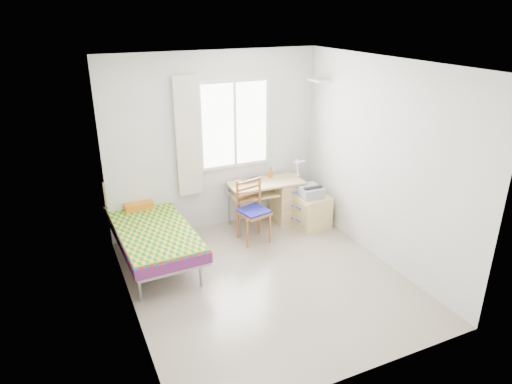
% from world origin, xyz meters
% --- Properties ---
extents(floor, '(3.50, 3.50, 0.00)m').
position_xyz_m(floor, '(0.00, 0.00, 0.00)').
color(floor, '#BCAD93').
rests_on(floor, ground).
extents(ceiling, '(3.50, 3.50, 0.00)m').
position_xyz_m(ceiling, '(0.00, 0.00, 2.60)').
color(ceiling, white).
rests_on(ceiling, wall_back).
extents(wall_back, '(3.20, 0.00, 3.20)m').
position_xyz_m(wall_back, '(0.00, 1.75, 1.30)').
color(wall_back, silver).
rests_on(wall_back, ground).
extents(wall_left, '(0.00, 3.50, 3.50)m').
position_xyz_m(wall_left, '(-1.60, 0.00, 1.30)').
color(wall_left, silver).
rests_on(wall_left, ground).
extents(wall_right, '(0.00, 3.50, 3.50)m').
position_xyz_m(wall_right, '(1.60, 0.00, 1.30)').
color(wall_right, silver).
rests_on(wall_right, ground).
extents(window, '(1.10, 0.04, 1.30)m').
position_xyz_m(window, '(0.30, 1.73, 1.55)').
color(window, white).
rests_on(window, wall_back).
extents(curtain, '(0.35, 0.05, 1.70)m').
position_xyz_m(curtain, '(-0.42, 1.68, 1.45)').
color(curtain, beige).
rests_on(curtain, wall_back).
extents(floating_shelf, '(0.20, 0.32, 0.03)m').
position_xyz_m(floating_shelf, '(1.49, 1.40, 2.15)').
color(floating_shelf, white).
rests_on(floating_shelf, wall_right).
extents(bed, '(0.98, 1.99, 0.84)m').
position_xyz_m(bed, '(-1.14, 1.16, 0.41)').
color(bed, gray).
rests_on(bed, floor).
extents(desk, '(1.14, 0.56, 0.70)m').
position_xyz_m(desk, '(0.96, 1.43, 0.38)').
color(desk, tan).
rests_on(desk, floor).
extents(chair, '(0.46, 0.46, 0.90)m').
position_xyz_m(chair, '(0.29, 1.07, 0.50)').
color(chair, '#934A1C').
rests_on(chair, floor).
extents(cabinet, '(0.51, 0.45, 0.51)m').
position_xyz_m(cabinet, '(1.26, 1.03, 0.25)').
color(cabinet, '#DBC270').
rests_on(cabinet, floor).
extents(printer, '(0.33, 0.38, 0.16)m').
position_xyz_m(printer, '(1.22, 1.07, 0.59)').
color(printer, '#979A9F').
rests_on(printer, cabinet).
extents(laptop, '(0.35, 0.28, 0.02)m').
position_xyz_m(laptop, '(0.51, 1.51, 0.71)').
color(laptop, black).
rests_on(laptop, desk).
extents(pen_cup, '(0.08, 0.08, 0.09)m').
position_xyz_m(pen_cup, '(0.82, 1.59, 0.74)').
color(pen_cup, orange).
rests_on(pen_cup, desk).
extents(task_lamp, '(0.21, 0.30, 0.34)m').
position_xyz_m(task_lamp, '(1.16, 1.34, 0.91)').
color(task_lamp, white).
rests_on(task_lamp, desk).
extents(book, '(0.16, 0.21, 0.01)m').
position_xyz_m(book, '(0.43, 1.42, 0.59)').
color(book, gray).
rests_on(book, desk).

